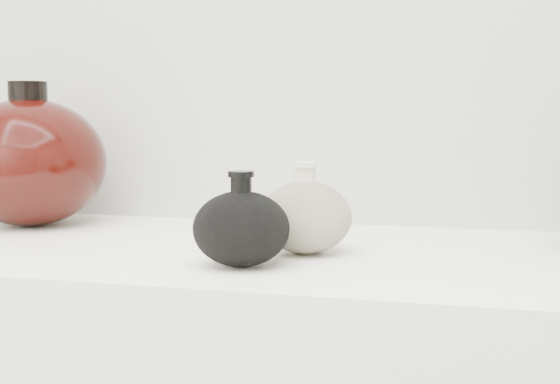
# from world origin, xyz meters

# --- Properties ---
(black_gourd_vase) EXTENTS (0.13, 0.13, 0.11)m
(black_gourd_vase) POSITION_xyz_m (-0.03, 0.83, 0.95)
(black_gourd_vase) COLOR black
(black_gourd_vase) RESTS_ON display_counter
(cream_gourd_vase) EXTENTS (0.14, 0.14, 0.12)m
(cream_gourd_vase) POSITION_xyz_m (0.02, 0.93, 0.95)
(cream_gourd_vase) COLOR #B9A88F
(cream_gourd_vase) RESTS_ON display_counter
(left_round_pot) EXTENTS (0.27, 0.27, 0.23)m
(left_round_pot) POSITION_xyz_m (-0.46, 1.05, 1.00)
(left_round_pot) COLOR black
(left_round_pot) RESTS_ON display_counter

